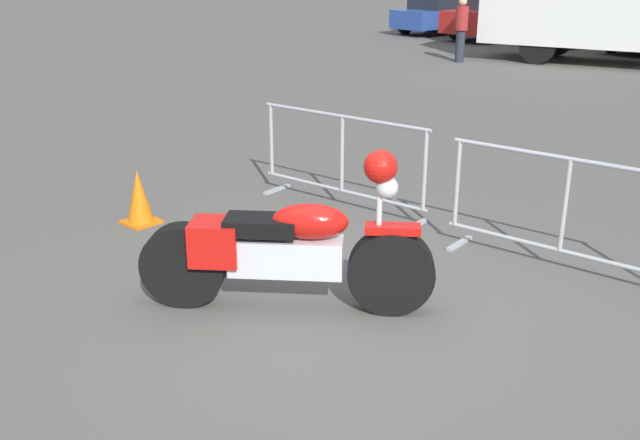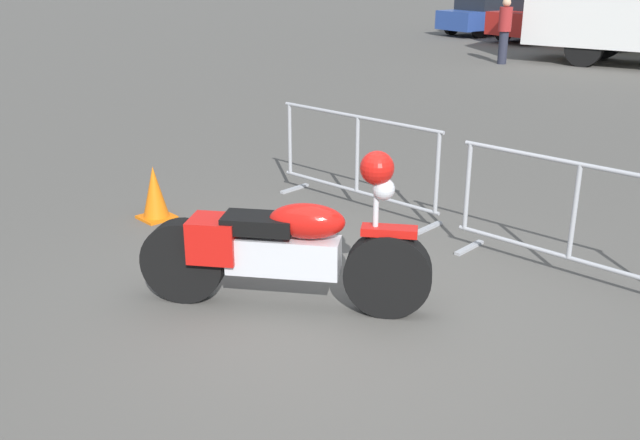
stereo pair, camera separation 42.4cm
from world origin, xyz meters
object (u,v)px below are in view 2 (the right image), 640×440
Objects in this scene: crowd_barrier_far at (573,220)px; parked_car_blue at (490,15)px; motorcycle at (283,249)px; parked_car_red at (551,17)px; crowd_barrier_near at (357,161)px; traffic_cone at (155,193)px; parked_car_yellow at (631,23)px; pedestrian at (505,29)px.

parked_car_blue is at bearing 126.20° from crowd_barrier_far.
parked_car_blue reaches higher than crowd_barrier_far.
parked_car_blue reaches higher than motorcycle.
parked_car_red is (2.64, -0.29, 0.09)m from parked_car_blue.
crowd_barrier_near is at bearing 83.00° from motorcycle.
traffic_cone is (6.42, -19.18, -0.49)m from parked_car_red.
motorcycle is at bearing -153.94° from parked_car_yellow.
motorcycle is 0.47× the size of parked_car_blue.
pedestrian is (4.76, -6.34, 0.23)m from parked_car_blue.
parked_car_red reaches higher than traffic_cone.
crowd_barrier_near is at bearing 132.18° from pedestrian.
crowd_barrier_far is 0.53× the size of parked_car_blue.
motorcycle is 15.10m from pedestrian.
parked_car_blue is at bearing 98.86° from parked_car_yellow.
parked_car_blue is at bearing 114.94° from traffic_cone.
parked_car_yellow is (5.27, 0.04, 0.04)m from parked_car_blue.
motorcycle reaches higher than crowd_barrier_far.
parked_car_yellow is (2.64, 0.34, -0.05)m from parked_car_red.
pedestrian is 13.82m from traffic_cone.
traffic_cone is at bearing -153.12° from parked_car_red.
parked_car_red is 2.80× the size of pedestrian.
crowd_barrier_near is 20.41m from parked_car_blue.
crowd_barrier_far is 1.31× the size of pedestrian.
parked_car_blue is 2.65m from parked_car_red.
traffic_cone is at bearing -124.01° from crowd_barrier_near.
motorcycle is 2.54m from crowd_barrier_far.
traffic_cone is at bearing -154.34° from crowd_barrier_far.
pedestrian reaches higher than parked_car_red.
parked_car_blue reaches higher than traffic_cone.
crowd_barrier_far is 0.50× the size of parked_car_yellow.
motorcycle is at bearing 132.96° from pedestrian.
parked_car_yellow reaches higher than traffic_cone.
parked_car_blue is 2.49× the size of pedestrian.
parked_car_blue is (-11.60, 19.80, 0.18)m from motorcycle.
crowd_barrier_near is 1.00× the size of crowd_barrier_far.
pedestrian is (2.13, -6.05, 0.14)m from parked_car_red.
motorcycle is 3.36× the size of traffic_cone.
motorcycle is 1.17× the size of pedestrian.
traffic_cone is (4.29, -13.13, -0.63)m from pedestrian.
crowd_barrier_near is 18.95m from parked_car_red.
crowd_barrier_far is at bearing 21.37° from motorcycle.
pedestrian is at bearing 125.79° from crowd_barrier_far.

